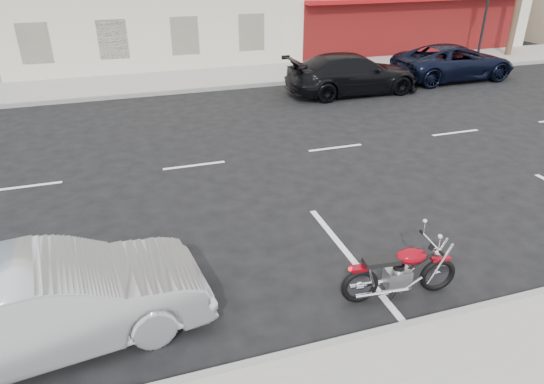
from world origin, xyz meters
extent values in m
plane|color=black|center=(0.00, 0.00, 0.00)|extent=(120.00, 120.00, 0.00)
cube|color=gray|center=(-5.00, 8.70, 0.07)|extent=(80.00, 3.40, 0.15)
cube|color=gray|center=(-5.00, 7.00, 0.08)|extent=(80.00, 0.12, 0.16)
cylinder|color=black|center=(13.50, 8.40, 1.75)|extent=(0.12, 0.12, 3.20)
cylinder|color=beige|center=(12.00, 8.50, 0.45)|extent=(0.20, 0.20, 0.60)
sphere|color=beige|center=(12.00, 8.50, 0.77)|extent=(0.20, 0.20, 0.20)
torus|color=black|center=(1.59, -6.37, 0.30)|extent=(0.63, 0.16, 0.62)
torus|color=black|center=(0.26, -6.24, 0.30)|extent=(0.63, 0.16, 0.62)
cube|color=maroon|center=(1.59, -6.37, 0.62)|extent=(0.32, 0.15, 0.05)
cube|color=maroon|center=(0.22, -6.23, 0.64)|extent=(0.29, 0.17, 0.06)
cube|color=gray|center=(0.88, -6.30, 0.35)|extent=(0.41, 0.31, 0.31)
ellipsoid|color=maroon|center=(1.07, -6.32, 0.74)|extent=(0.54, 0.37, 0.25)
cube|color=black|center=(0.58, -6.27, 0.72)|extent=(0.59, 0.30, 0.08)
cylinder|color=silver|center=(1.38, -6.35, 0.95)|extent=(0.10, 0.65, 0.03)
sphere|color=silver|center=(1.51, -6.36, 0.76)|extent=(0.16, 0.16, 0.16)
cylinder|color=silver|center=(0.57, -6.40, 0.20)|extent=(0.88, 0.16, 0.07)
cylinder|color=silver|center=(0.59, -6.14, 0.20)|extent=(0.88, 0.16, 0.07)
cylinder|color=silver|center=(1.55, -6.36, 0.57)|extent=(0.36, 0.08, 0.73)
cylinder|color=black|center=(1.09, -6.32, 0.51)|extent=(0.74, 0.12, 0.46)
imported|color=#A2A6AA|center=(-4.90, -5.65, 0.71)|extent=(4.44, 2.03, 1.41)
imported|color=black|center=(10.05, 5.73, 0.72)|extent=(5.18, 2.43, 1.43)
imported|color=black|center=(4.97, 5.01, 0.75)|extent=(5.19, 2.16, 1.50)
camera|label=1|loc=(-3.63, -11.55, 5.08)|focal=32.00mm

